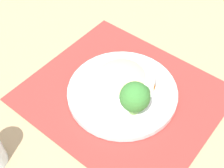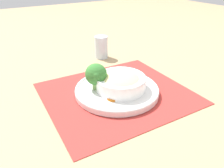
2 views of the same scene
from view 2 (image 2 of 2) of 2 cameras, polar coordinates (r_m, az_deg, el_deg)
The scene contains 8 objects.
ground_plane at distance 0.75m, azimuth 1.27°, elevation -2.50°, with size 4.00×4.00×0.00m, color tan.
placemat at distance 0.75m, azimuth 1.27°, elevation -2.37°, with size 0.43×0.49×0.00m.
plate at distance 0.74m, azimuth 1.28°, elevation -1.48°, with size 0.28×0.28×0.02m.
bowl at distance 0.72m, azimuth 2.34°, elevation 0.62°, with size 0.17×0.17×0.05m.
broccoli_floret at distance 0.72m, azimuth -4.19°, elevation 2.45°, with size 0.07×0.07×0.09m.
carrot_slice_near at distance 0.68m, azimuth 0.25°, elevation -3.65°, with size 0.04×0.04×0.01m.
carrot_slice_middle at distance 0.68m, azimuth 2.27°, elevation -3.67°, with size 0.04×0.04×0.01m.
water_glass at distance 1.04m, azimuth -2.82°, elevation 9.30°, with size 0.06×0.06×0.10m.
Camera 2 is at (-0.54, 0.35, 0.39)m, focal length 35.00 mm.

